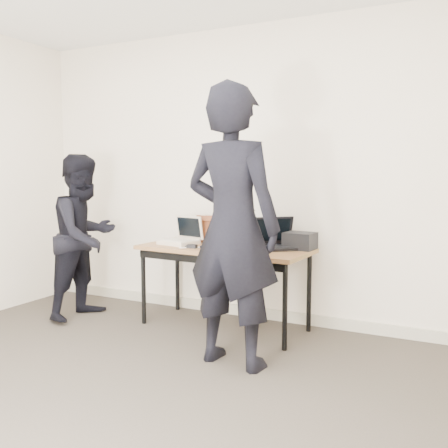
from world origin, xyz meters
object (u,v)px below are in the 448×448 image
Objects in this scene: person_typist at (232,227)px; laptop_beige at (181,238)px; equipment_box at (300,241)px; person_observer at (85,236)px; leather_satchel at (217,229)px; laptop_center at (226,241)px; desk at (223,254)px; laptop_right at (277,241)px.

laptop_beige is at bearing -35.12° from person_typist.
person_observer is (-1.96, -0.46, -0.02)m from equipment_box.
person_typist is (-0.20, -0.91, 0.20)m from equipment_box.
person_typist reaches higher than leather_satchel.
desk is at bearing -117.54° from laptop_center.
equipment_box is 0.16× the size of person_observer.
leather_satchel is 1.51× the size of equipment_box.
equipment_box is (0.20, 0.04, 0.01)m from laptop_right.
laptop_right is (0.43, 0.15, 0.12)m from desk.
person_observer is at bearing -9.27° from person_typist.
laptop_right is at bearing 21.02° from laptop_beige.
equipment_box is at bearing 21.39° from laptop_beige.
laptop_beige is at bearing -134.53° from leather_satchel.
laptop_right reaches higher than leather_satchel.
desk is 6.19× the size of equipment_box.
person_observer reaches higher than desk.
person_observer reaches higher than laptop_center.
leather_satchel reaches higher than laptop_center.
person_typist reaches higher than person_observer.
laptop_center is at bearing -74.86° from person_observer.
person_typist is at bearing -51.58° from leather_satchel.
laptop_center is 0.22× the size of person_observer.
equipment_box is at bearing -73.73° from person_observer.
leather_satchel is at bearing 132.80° from laptop_right.
person_observer is at bearing -150.86° from leather_satchel.
laptop_beige is 0.35m from leather_satchel.
leather_satchel is 0.24× the size of person_observer.
person_observer is at bearing -166.72° from equipment_box.
person_typist is (0.61, -0.94, 0.14)m from leather_satchel.
laptop_center is 0.17× the size of person_typist.
laptop_right is 0.33× the size of person_observer.
equipment_box is at bearing 20.61° from laptop_center.
laptop_right reaches higher than laptop_center.
leather_satchel is at bearing -52.27° from person_typist.
laptop_beige is 1.08× the size of laptop_center.
leather_satchel reaches higher than equipment_box.
desk is at bearing -46.04° from leather_satchel.
desk is 0.90m from person_typist.
leather_satchel is (-0.18, 0.23, 0.19)m from desk.
person_observer reaches higher than laptop_right.
laptop_beige is 1.47× the size of equipment_box.
laptop_center is (0.45, 0.01, 0.00)m from laptop_beige.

